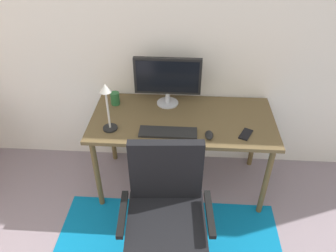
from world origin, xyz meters
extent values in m
cube|color=silver|center=(0.00, 2.20, 1.30)|extent=(6.00, 0.10, 2.60)
cube|color=brown|center=(0.12, 1.78, 0.70)|extent=(1.45, 0.70, 0.03)
cylinder|color=brown|center=(-0.55, 1.49, 0.34)|extent=(0.04, 0.04, 0.69)
cylinder|color=brown|center=(0.78, 1.49, 0.34)|extent=(0.04, 0.04, 0.69)
cylinder|color=brown|center=(-0.55, 2.07, 0.34)|extent=(0.04, 0.04, 0.69)
cylinder|color=brown|center=(0.78, 2.07, 0.34)|extent=(0.04, 0.04, 0.69)
cylinder|color=#B2B2B7|center=(-0.01, 1.99, 0.73)|extent=(0.18, 0.18, 0.01)
cylinder|color=#B2B2B7|center=(-0.01, 1.99, 0.78)|extent=(0.04, 0.04, 0.09)
cube|color=black|center=(-0.01, 1.99, 0.98)|extent=(0.54, 0.04, 0.31)
cube|color=black|center=(-0.01, 1.97, 0.98)|extent=(0.50, 0.00, 0.27)
cube|color=black|center=(0.02, 1.58, 0.73)|extent=(0.43, 0.13, 0.02)
ellipsoid|color=black|center=(0.32, 1.55, 0.74)|extent=(0.06, 0.10, 0.03)
cylinder|color=#245B2E|center=(-0.45, 1.95, 0.77)|extent=(0.08, 0.08, 0.11)
cube|color=black|center=(0.59, 1.59, 0.72)|extent=(0.12, 0.16, 0.01)
cylinder|color=black|center=(-0.42, 1.60, 0.73)|extent=(0.11, 0.11, 0.01)
cylinder|color=beige|center=(-0.42, 1.60, 0.89)|extent=(0.02, 0.02, 0.31)
cone|color=beige|center=(-0.42, 1.60, 1.07)|extent=(0.09, 0.09, 0.06)
cylinder|color=slate|center=(0.05, 0.92, 0.26)|extent=(0.06, 0.06, 0.41)
cube|color=black|center=(0.05, 0.92, 0.50)|extent=(0.52, 0.52, 0.08)
cube|color=black|center=(0.03, 1.14, 0.77)|extent=(0.46, 0.09, 0.45)
cube|color=black|center=(-0.22, 0.91, 0.61)|extent=(0.06, 0.34, 0.03)
cube|color=black|center=(0.31, 0.94, 0.61)|extent=(0.06, 0.34, 0.03)
camera|label=1|loc=(0.14, -0.34, 2.19)|focal=34.76mm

